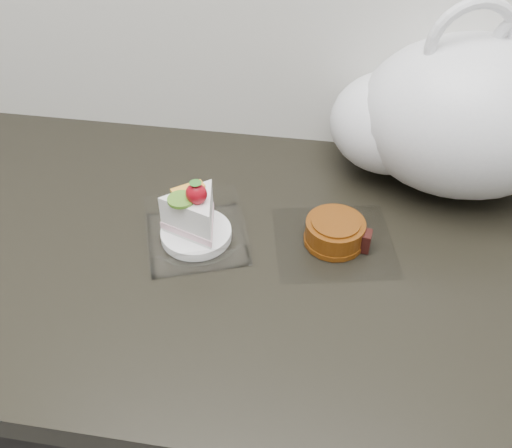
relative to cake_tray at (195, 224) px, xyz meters
The scene contains 4 objects.
counter 0.48m from the cake_tray, ahead, with size 2.04×0.64×0.90m.
cake_tray is the anchor object (origin of this frame).
mooncake_wrap 0.21m from the cake_tray, ahead, with size 0.21×0.20×0.04m.
plastic_bag 0.44m from the cake_tray, 29.52° to the left, with size 0.40×0.30×0.31m.
Camera 1 is at (0.14, 1.09, 1.49)m, focal length 40.00 mm.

